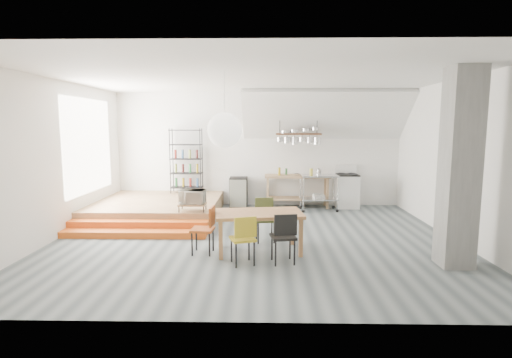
{
  "coord_description": "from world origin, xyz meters",
  "views": [
    {
      "loc": [
        0.19,
        -7.89,
        2.28
      ],
      "look_at": [
        0.0,
        0.8,
        1.11
      ],
      "focal_mm": 28.0,
      "sensor_mm": 36.0,
      "label": 1
    }
  ],
  "objects_px": {
    "rolling_cart": "(319,188)",
    "mini_fridge": "(239,192)",
    "dining_table": "(259,216)",
    "stove": "(347,190)"
  },
  "relations": [
    {
      "from": "stove",
      "to": "rolling_cart",
      "type": "bearing_deg",
      "value": -151.76
    },
    {
      "from": "stove",
      "to": "dining_table",
      "type": "relative_size",
      "value": 0.72
    },
    {
      "from": "rolling_cart",
      "to": "mini_fridge",
      "type": "relative_size",
      "value": 1.23
    },
    {
      "from": "stove",
      "to": "dining_table",
      "type": "distance_m",
      "value": 4.68
    },
    {
      "from": "dining_table",
      "to": "mini_fridge",
      "type": "relative_size",
      "value": 1.97
    },
    {
      "from": "dining_table",
      "to": "rolling_cart",
      "type": "distance_m",
      "value": 3.88
    },
    {
      "from": "rolling_cart",
      "to": "mini_fridge",
      "type": "xyz_separation_m",
      "value": [
        -2.19,
        0.5,
        -0.21
      ]
    },
    {
      "from": "stove",
      "to": "mini_fridge",
      "type": "xyz_separation_m",
      "value": [
        -3.04,
        0.04,
        -0.06
      ]
    },
    {
      "from": "rolling_cart",
      "to": "stove",
      "type": "bearing_deg",
      "value": 24.79
    },
    {
      "from": "rolling_cart",
      "to": "mini_fridge",
      "type": "distance_m",
      "value": 2.26
    }
  ]
}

